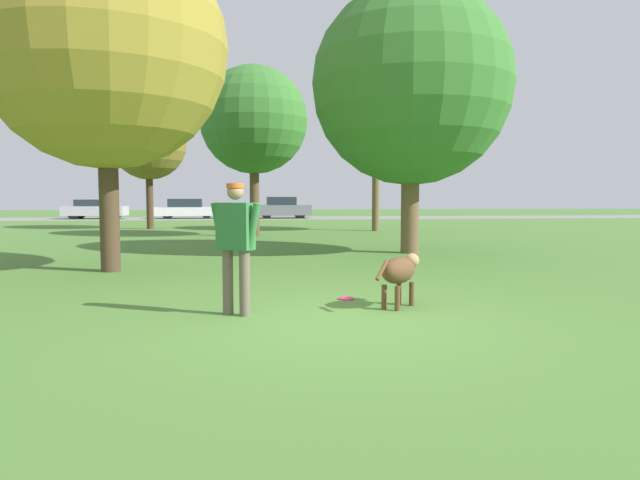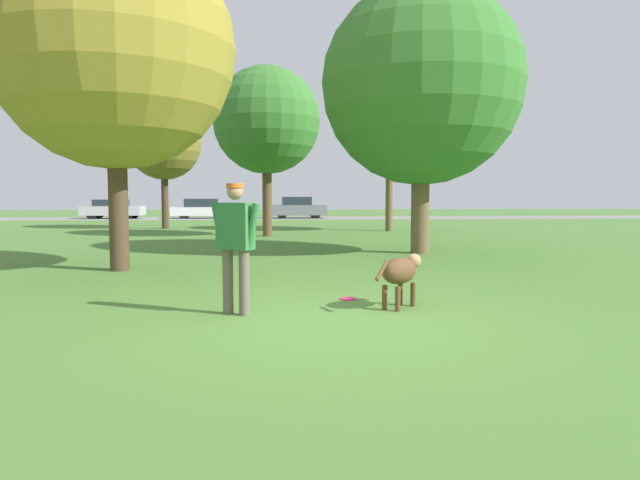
{
  "view_description": "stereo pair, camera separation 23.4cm",
  "coord_description": "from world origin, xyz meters",
  "px_view_note": "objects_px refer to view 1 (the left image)",
  "views": [
    {
      "loc": [
        -0.97,
        -6.38,
        1.43
      ],
      "look_at": [
        -0.11,
        0.68,
        0.9
      ],
      "focal_mm": 32.0,
      "sensor_mm": 36.0,
      "label": 1
    },
    {
      "loc": [
        -0.74,
        -6.4,
        1.43
      ],
      "look_at": [
        -0.11,
        0.68,
        0.9
      ],
      "focal_mm": 32.0,
      "sensor_mm": 36.0,
      "label": 2
    }
  ],
  "objects_px": {
    "tree_far_left": "(149,142)",
    "tree_mid_center": "(254,120)",
    "dog": "(400,271)",
    "parked_car_silver": "(95,209)",
    "person": "(236,238)",
    "parked_car_white": "(187,209)",
    "frisbee": "(346,299)",
    "tree_near_left": "(105,47)",
    "parked_car_grey": "(282,208)",
    "tree_far_right": "(376,120)",
    "tree_near_right": "(411,86)"
  },
  "relations": [
    {
      "from": "tree_far_right",
      "to": "tree_near_right",
      "type": "xyz_separation_m",
      "value": [
        -1.23,
        -9.64,
        -0.43
      ]
    },
    {
      "from": "tree_far_right",
      "to": "person",
      "type": "bearing_deg",
      "value": -107.91
    },
    {
      "from": "tree_near_right",
      "to": "parked_car_grey",
      "type": "relative_size",
      "value": 1.77
    },
    {
      "from": "frisbee",
      "to": "parked_car_grey",
      "type": "bearing_deg",
      "value": 88.49
    },
    {
      "from": "frisbee",
      "to": "tree_mid_center",
      "type": "relative_size",
      "value": 0.04
    },
    {
      "from": "parked_car_silver",
      "to": "parked_car_grey",
      "type": "xyz_separation_m",
      "value": [
        12.41,
        -0.33,
        0.07
      ]
    },
    {
      "from": "dog",
      "to": "frisbee",
      "type": "distance_m",
      "value": 0.99
    },
    {
      "from": "tree_far_left",
      "to": "tree_mid_center",
      "type": "relative_size",
      "value": 0.91
    },
    {
      "from": "tree_near_left",
      "to": "frisbee",
      "type": "bearing_deg",
      "value": -41.34
    },
    {
      "from": "frisbee",
      "to": "tree_far_left",
      "type": "height_order",
      "value": "tree_far_left"
    },
    {
      "from": "tree_far_left",
      "to": "dog",
      "type": "bearing_deg",
      "value": -71.54
    },
    {
      "from": "tree_far_left",
      "to": "tree_near_right",
      "type": "relative_size",
      "value": 0.83
    },
    {
      "from": "dog",
      "to": "parked_car_silver",
      "type": "height_order",
      "value": "parked_car_silver"
    },
    {
      "from": "dog",
      "to": "parked_car_white",
      "type": "xyz_separation_m",
      "value": [
        -6.21,
        32.04,
        0.18
      ]
    },
    {
      "from": "tree_far_right",
      "to": "tree_near_right",
      "type": "height_order",
      "value": "tree_near_right"
    },
    {
      "from": "person",
      "to": "parked_car_grey",
      "type": "distance_m",
      "value": 32.08
    },
    {
      "from": "parked_car_silver",
      "to": "parked_car_white",
      "type": "xyz_separation_m",
      "value": [
        5.98,
        -0.02,
        -0.0
      ]
    },
    {
      "from": "person",
      "to": "tree_near_right",
      "type": "bearing_deg",
      "value": 90.7
    },
    {
      "from": "dog",
      "to": "tree_near_right",
      "type": "height_order",
      "value": "tree_near_right"
    },
    {
      "from": "frisbee",
      "to": "person",
      "type": "bearing_deg",
      "value": -149.23
    },
    {
      "from": "frisbee",
      "to": "tree_mid_center",
      "type": "xyz_separation_m",
      "value": [
        -1.18,
        13.2,
        4.21
      ]
    },
    {
      "from": "person",
      "to": "tree_far_right",
      "type": "xyz_separation_m",
      "value": [
        5.48,
        16.96,
        3.74
      ]
    },
    {
      "from": "dog",
      "to": "tree_far_right",
      "type": "bearing_deg",
      "value": 29.88
    },
    {
      "from": "tree_far_right",
      "to": "dog",
      "type": "bearing_deg",
      "value": -101.42
    },
    {
      "from": "person",
      "to": "parked_car_white",
      "type": "bearing_deg",
      "value": 128.03
    },
    {
      "from": "person",
      "to": "dog",
      "type": "distance_m",
      "value": 2.18
    },
    {
      "from": "dog",
      "to": "frisbee",
      "type": "height_order",
      "value": "dog"
    },
    {
      "from": "person",
      "to": "tree_near_left",
      "type": "relative_size",
      "value": 0.24
    },
    {
      "from": "dog",
      "to": "tree_far_left",
      "type": "relative_size",
      "value": 0.16
    },
    {
      "from": "tree_near_left",
      "to": "parked_car_white",
      "type": "distance_m",
      "value": 28.14
    },
    {
      "from": "tree_far_left",
      "to": "tree_near_left",
      "type": "distance_m",
      "value": 15.28
    },
    {
      "from": "tree_far_right",
      "to": "tree_mid_center",
      "type": "height_order",
      "value": "tree_far_right"
    },
    {
      "from": "frisbee",
      "to": "tree_near_left",
      "type": "distance_m",
      "value": 6.84
    },
    {
      "from": "parked_car_silver",
      "to": "parked_car_grey",
      "type": "distance_m",
      "value": 12.41
    },
    {
      "from": "person",
      "to": "frisbee",
      "type": "relative_size",
      "value": 6.98
    },
    {
      "from": "tree_far_right",
      "to": "tree_near_left",
      "type": "bearing_deg",
      "value": -122.58
    },
    {
      "from": "dog",
      "to": "parked_car_silver",
      "type": "distance_m",
      "value": 34.3
    },
    {
      "from": "person",
      "to": "tree_far_left",
      "type": "bearing_deg",
      "value": 133.3
    },
    {
      "from": "tree_mid_center",
      "to": "parked_car_white",
      "type": "xyz_separation_m",
      "value": [
        -4.42,
        18.21,
        -3.58
      ]
    },
    {
      "from": "person",
      "to": "tree_mid_center",
      "type": "distance_m",
      "value": 14.47
    },
    {
      "from": "tree_far_left",
      "to": "tree_far_right",
      "type": "bearing_deg",
      "value": -15.06
    },
    {
      "from": "frisbee",
      "to": "tree_far_right",
      "type": "bearing_deg",
      "value": 76.11
    },
    {
      "from": "person",
      "to": "parked_car_white",
      "type": "relative_size",
      "value": 0.37
    },
    {
      "from": "dog",
      "to": "tree_near_right",
      "type": "bearing_deg",
      "value": 24.46
    },
    {
      "from": "tree_near_right",
      "to": "dog",
      "type": "bearing_deg",
      "value": -106.84
    },
    {
      "from": "dog",
      "to": "tree_near_right",
      "type": "distance_m",
      "value": 8.29
    },
    {
      "from": "person",
      "to": "frisbee",
      "type": "bearing_deg",
      "value": 61.57
    },
    {
      "from": "tree_far_left",
      "to": "tree_near_left",
      "type": "xyz_separation_m",
      "value": [
        1.83,
        -15.17,
        0.36
      ]
    },
    {
      "from": "parked_car_grey",
      "to": "frisbee",
      "type": "bearing_deg",
      "value": -92.34
    },
    {
      "from": "person",
      "to": "frisbee",
      "type": "xyz_separation_m",
      "value": [
        1.51,
        0.9,
        -0.94
      ]
    }
  ]
}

